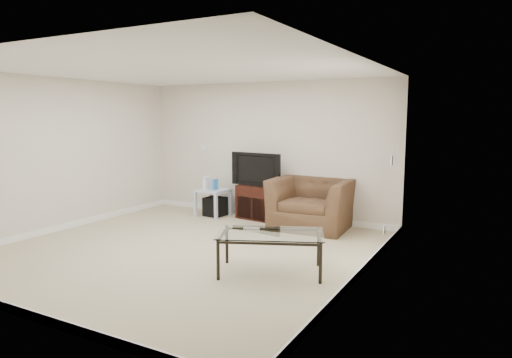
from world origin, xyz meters
The scene contains 18 objects.
floor centered at (0.00, 0.00, 0.00)m, with size 5.00×5.00×0.00m, color tan.
ceiling centered at (0.00, 0.00, 2.50)m, with size 5.00×5.00×0.00m, color white.
wall_back centered at (0.00, 2.50, 1.25)m, with size 5.00×0.02×2.50m, color silver.
wall_left centered at (-2.50, 0.00, 1.25)m, with size 0.02×5.00×2.50m, color silver.
wall_right centered at (2.50, 0.00, 1.25)m, with size 0.02×5.00×2.50m, color silver.
plate_back centered at (-1.40, 2.49, 1.25)m, with size 0.12×0.02×0.12m, color white.
plate_right_switch centered at (2.49, 1.60, 1.25)m, with size 0.02×0.09×0.13m, color white.
plate_right_outlet centered at (2.49, 1.30, 0.30)m, with size 0.02×0.08×0.12m, color white.
tv_stand centered at (-0.01, 2.28, 0.31)m, with size 0.75×0.52×0.62m, color black, non-canonical shape.
dvd_player centered at (-0.01, 2.24, 0.52)m, with size 0.41×0.29×0.06m, color black.
television centered at (-0.01, 2.25, 0.93)m, with size 0.97×0.19×0.60m, color black.
side_table centered at (-0.89, 2.05, 0.25)m, with size 0.53×0.53×0.51m, color silver, non-canonical shape.
subwoofer centered at (-0.86, 2.07, 0.18)m, with size 0.35×0.35×0.35m, color black.
game_console centered at (-1.02, 2.03, 0.63)m, with size 0.05×0.17×0.23m, color white.
game_case centered at (-0.83, 2.03, 0.61)m, with size 0.05×0.15×0.20m, color #337FCC.
recliner centered at (1.10, 2.05, 0.56)m, with size 1.29×0.84×1.13m, color #513A23.
coffee_table centered at (1.50, -0.26, 0.25)m, with size 1.25×0.71×0.49m, color black, non-canonical shape.
remote centered at (1.22, -0.23, 0.50)m, with size 0.20×0.05×0.02m, color #B2B2B7.
Camera 1 is at (3.89, -5.01, 1.87)m, focal length 32.00 mm.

